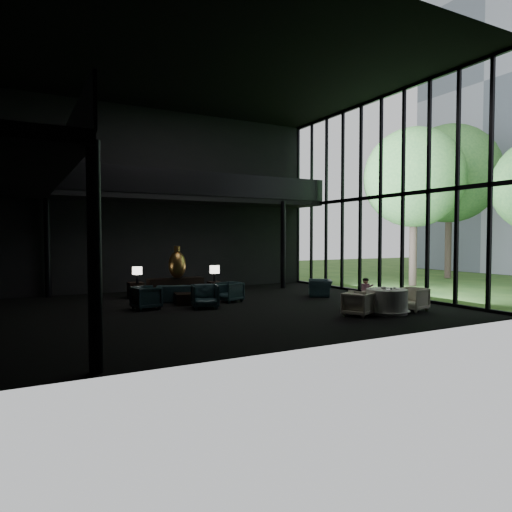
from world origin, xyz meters
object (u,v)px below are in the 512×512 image
sofa (180,290)px  lounge_armchair_west (146,295)px  table_lamp_right (215,270)px  dining_chair_west (358,303)px  table_lamp_left (137,271)px  child (366,287)px  lounge_armchair_east (230,291)px  dining_chair_east (412,297)px  dining_table (387,303)px  lounge_armchair_south (205,294)px  side_table_left (136,290)px  side_table_right (214,288)px  console (176,287)px  coffee_table (188,299)px  dining_chair_north (362,299)px  window_armchair (320,286)px  bronze_urn (177,265)px

sofa → lounge_armchair_west: 1.97m
table_lamp_right → dining_chair_west: table_lamp_right is taller
lounge_armchair_west → table_lamp_left: bearing=-16.4°
table_lamp_left → child: bearing=-44.7°
table_lamp_left → lounge_armchair_east: (2.77, -2.37, -0.65)m
table_lamp_left → dining_chair_west: bearing=-54.6°
lounge_armchair_west → dining_chair_east: size_ratio=1.05×
dining_table → lounge_armchair_south: bearing=141.6°
dining_chair_east → child: bearing=-145.7°
child → side_table_left: bearing=-45.9°
side_table_right → dining_chair_west: 7.16m
side_table_left → side_table_right: 3.21m
dining_chair_east → side_table_left: bearing=-146.9°
console → coffee_table: (-0.37, -2.45, -0.16)m
sofa → lounge_armchair_east: (1.57, -0.94, -0.03)m
lounge_armchair_south → dining_chair_north: 5.21m
table_lamp_right → dining_chair_north: (2.75, -5.92, -0.68)m
dining_table → coffee_table: bearing=134.9°
side_table_left → dining_chair_east: 10.13m
coffee_table → dining_chair_east: 7.55m
dining_chair_west → child: size_ratio=1.39×
table_lamp_right → window_armchair: (3.43, -2.66, -0.57)m
console → lounge_armchair_east: lounge_armchair_east is taller
side_table_left → dining_chair_north: dining_chair_north is taller
console → window_armchair: window_armchair is taller
dining_table → child: child is taller
side_table_right → dining_chair_east: size_ratio=0.60×
bronze_urn → window_armchair: (5.03, -2.69, -0.85)m
console → dining_chair_east: dining_chair_east is taller
console → side_table_right: 1.62m
sofa → table_lamp_left: bearing=-32.0°
window_armchair → child: bearing=22.3°
side_table_right → child: size_ratio=0.91×
coffee_table → dining_chair_west: dining_chair_west is taller
side_table_left → coffee_table: 2.76m
console → child: child is taller
lounge_armchair_west → sofa: bearing=-60.7°
table_lamp_left → lounge_armchair_west: table_lamp_left is taller
dining_table → dining_chair_north: bearing=91.9°
side_table_right → dining_table: bearing=-68.4°
side_table_left → table_lamp_right: bearing=-4.7°
side_table_right → lounge_armchair_east: bearing=-100.0°
lounge_armchair_south → coffee_table: size_ratio=1.10×
bronze_urn → lounge_armchair_east: bearing=-64.0°
table_lamp_left → dining_chair_north: size_ratio=0.99×
side_table_left → coffee_table: side_table_left is taller
lounge_armchair_south → child: child is taller
lounge_armchair_east → window_armchair: (3.86, -0.29, 0.01)m
lounge_armchair_south → window_armchair: (5.22, 0.70, -0.07)m
side_table_right → dining_table: (2.78, -7.02, 0.07)m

